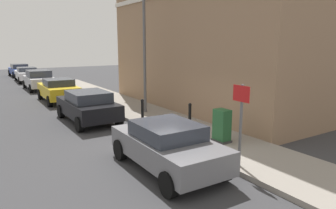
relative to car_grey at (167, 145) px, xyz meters
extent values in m
plane|color=#38383A|center=(0.84, 1.65, -0.72)|extent=(80.00, 80.00, 0.00)
cube|color=gray|center=(2.71, 7.65, -0.65)|extent=(2.67, 30.00, 0.15)
cube|color=#937256|center=(7.38, 6.13, 4.19)|extent=(6.67, 12.96, 9.82)
cube|color=slate|center=(0.00, 0.00, -0.09)|extent=(1.79, 3.92, 0.63)
cube|color=#2D333D|center=(0.00, 0.01, 0.42)|extent=(1.56, 1.87, 0.43)
cylinder|color=black|center=(-0.82, 1.41, -0.40)|extent=(0.23, 0.64, 0.64)
cylinder|color=black|center=(0.84, 1.39, -0.40)|extent=(0.23, 0.64, 0.64)
cylinder|color=black|center=(-0.84, -1.39, -0.40)|extent=(0.23, 0.64, 0.64)
cylinder|color=black|center=(0.82, -1.41, -0.40)|extent=(0.23, 0.64, 0.64)
cube|color=black|center=(-0.13, 6.56, -0.07)|extent=(1.84, 4.05, 0.66)
cube|color=#2D333D|center=(-0.13, 6.41, 0.47)|extent=(1.61, 2.05, 0.46)
cylinder|color=black|center=(-1.00, 8.03, -0.40)|extent=(0.23, 0.64, 0.64)
cylinder|color=black|center=(0.71, 8.04, -0.40)|extent=(0.23, 0.64, 0.64)
cylinder|color=black|center=(-0.98, 5.09, -0.40)|extent=(0.23, 0.64, 0.64)
cylinder|color=black|center=(0.73, 5.10, -0.40)|extent=(0.23, 0.64, 0.64)
cube|color=gold|center=(-0.04, 12.50, -0.05)|extent=(1.82, 4.02, 0.70)
cube|color=#2D333D|center=(-0.04, 12.31, 0.49)|extent=(1.58, 1.71, 0.42)
cylinder|color=black|center=(-0.86, 13.96, -0.40)|extent=(0.23, 0.64, 0.64)
cylinder|color=black|center=(0.82, 13.95, -0.40)|extent=(0.23, 0.64, 0.64)
cylinder|color=black|center=(-0.89, 11.06, -0.40)|extent=(0.23, 0.64, 0.64)
cylinder|color=black|center=(0.79, 11.04, -0.40)|extent=(0.23, 0.64, 0.64)
cube|color=#B7B7BC|center=(-0.08, 18.57, -0.06)|extent=(1.83, 4.07, 0.68)
cube|color=#2D333D|center=(-0.08, 18.54, 0.53)|extent=(1.60, 2.07, 0.53)
cylinder|color=black|center=(-0.94, 20.04, -0.40)|extent=(0.22, 0.64, 0.64)
cylinder|color=black|center=(0.76, 20.05, -0.40)|extent=(0.22, 0.64, 0.64)
cylinder|color=black|center=(-0.92, 17.09, -0.40)|extent=(0.22, 0.64, 0.64)
cylinder|color=black|center=(0.78, 17.10, -0.40)|extent=(0.22, 0.64, 0.64)
cube|color=silver|center=(-0.11, 24.61, -0.07)|extent=(1.78, 4.32, 0.67)
cube|color=#2D333D|center=(-0.11, 24.41, 0.45)|extent=(1.54, 1.88, 0.41)
cylinder|color=black|center=(-0.88, 26.22, -0.40)|extent=(0.23, 0.64, 0.64)
cylinder|color=black|center=(0.72, 26.19, -0.40)|extent=(0.23, 0.64, 0.64)
cylinder|color=black|center=(-0.94, 23.03, -0.40)|extent=(0.23, 0.64, 0.64)
cylinder|color=black|center=(0.67, 23.00, -0.40)|extent=(0.23, 0.64, 0.64)
cube|color=navy|center=(-0.01, 30.38, -0.12)|extent=(1.84, 4.32, 0.56)
cube|color=#2D333D|center=(-0.01, 30.28, 0.39)|extent=(1.57, 1.95, 0.51)
cylinder|color=black|center=(-0.87, 31.94, -0.40)|extent=(0.24, 0.65, 0.64)
cylinder|color=black|center=(0.75, 31.99, -0.40)|extent=(0.24, 0.65, 0.64)
cylinder|color=black|center=(-0.78, 28.77, -0.40)|extent=(0.24, 0.65, 0.64)
cylinder|color=black|center=(0.84, 28.82, -0.40)|extent=(0.24, 0.65, 0.64)
cube|color=#1E4C28|center=(2.70, 0.72, 0.00)|extent=(0.40, 0.55, 1.15)
cube|color=#333333|center=(2.70, 0.72, -0.53)|extent=(0.46, 0.61, 0.08)
cylinder|color=black|center=(2.80, 2.72, -0.10)|extent=(0.12, 0.12, 0.95)
sphere|color=black|center=(2.80, 2.72, 0.40)|extent=(0.14, 0.14, 0.14)
cylinder|color=black|center=(1.63, 4.57, -0.10)|extent=(0.12, 0.12, 0.95)
sphere|color=black|center=(1.63, 4.57, 0.40)|extent=(0.14, 0.14, 0.14)
cylinder|color=#59595B|center=(1.65, -1.16, 0.58)|extent=(0.08, 0.08, 2.30)
cube|color=white|center=(1.63, -1.16, 1.48)|extent=(0.03, 0.56, 0.40)
cube|color=red|center=(1.62, -1.16, 1.48)|extent=(0.01, 0.60, 0.44)
cylinder|color=#59595B|center=(2.77, 6.44, 2.18)|extent=(0.14, 0.14, 5.50)
camera|label=1|loc=(-4.40, -6.94, 2.79)|focal=32.79mm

